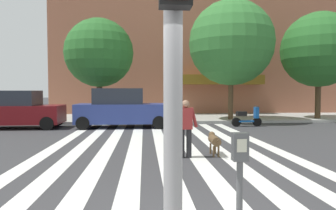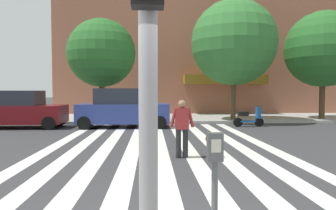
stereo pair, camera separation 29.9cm
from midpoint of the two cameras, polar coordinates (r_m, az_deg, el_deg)
ground_plane at (r=10.59m, az=-2.48°, el=-7.66°), size 160.00×160.00×0.00m
sidewalk_far at (r=20.39m, az=-2.81°, el=-2.47°), size 80.00×6.00×0.15m
crosswalk_stripes at (r=10.60m, az=-0.71°, el=-7.63°), size 7.65×13.19×0.01m
parking_meter_curbside at (r=2.95m, az=11.76°, el=-14.48°), size 0.14×0.11×1.36m
parked_car_near_curb at (r=17.17m, az=-25.82°, el=-0.86°), size 4.43×2.03×1.92m
parked_car_behind_first at (r=15.90m, az=-8.00°, el=-0.72°), size 4.70×2.05×2.03m
parked_scooter at (r=16.62m, az=15.46°, el=-2.33°), size 1.63×0.50×1.11m
street_tree_nearest at (r=18.69m, az=-11.96°, el=9.52°), size 4.06×4.06×6.04m
street_tree_middle at (r=19.12m, az=12.74°, el=11.37°), size 5.17×5.17×7.25m
street_tree_further at (r=21.62m, az=27.56°, el=9.28°), size 4.73×4.73×6.73m
pedestrian_dog_walker at (r=8.57m, az=3.65°, el=-3.84°), size 0.71×0.25×1.64m
dog_on_leash at (r=9.06m, az=9.07°, el=-6.60°), size 0.29×1.10×0.65m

